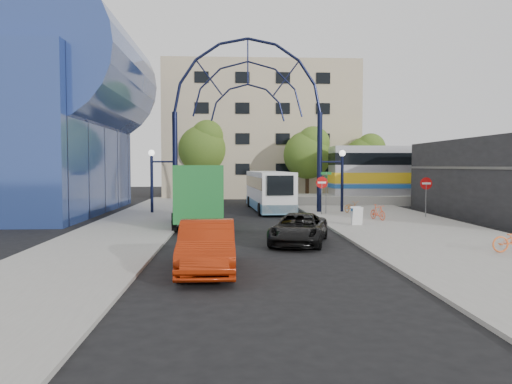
{
  "coord_description": "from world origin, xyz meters",
  "views": [
    {
      "loc": [
        -1.21,
        -20.48,
        3.31
      ],
      "look_at": [
        0.15,
        6.0,
        1.92
      ],
      "focal_mm": 35.0,
      "sensor_mm": 36.0,
      "label": 1
    }
  ],
  "objects": [
    {
      "name": "bike_near_a",
      "position": [
        6.97,
        12.67,
        0.53
      ],
      "size": [
        1.1,
        1.66,
        0.83
      ],
      "primitive_type": "imported",
      "rotation": [
        0.0,
        0.0,
        0.39
      ],
      "color": "orange",
      "rests_on": "sidewalk_east"
    },
    {
      "name": "tree_north_c",
      "position": [
        12.12,
        27.93,
        4.28
      ],
      "size": [
        4.16,
        4.16,
        6.5
      ],
      "color": "#382314",
      "rests_on": "ground"
    },
    {
      "name": "gateway_arch",
      "position": [
        0.0,
        14.0,
        8.56
      ],
      "size": [
        13.64,
        0.44,
        12.1
      ],
      "color": "black",
      "rests_on": "ground"
    },
    {
      "name": "apartment_block",
      "position": [
        2.0,
        34.97,
        7.0
      ],
      "size": [
        20.0,
        12.1,
        14.0
      ],
      "color": "#CBB58D",
      "rests_on": "ground"
    },
    {
      "name": "street_name_sign",
      "position": [
        5.2,
        12.6,
        2.13
      ],
      "size": [
        0.7,
        0.7,
        2.8
      ],
      "color": "slate",
      "rests_on": "sidewalk_east"
    },
    {
      "name": "bike_near_b",
      "position": [
        7.5,
        8.5,
        0.57
      ],
      "size": [
        0.86,
        1.57,
        0.91
      ],
      "primitive_type": "imported",
      "rotation": [
        0.0,
        0.0,
        0.31
      ],
      "color": "#F95931",
      "rests_on": "sidewalk_east"
    },
    {
      "name": "commercial_block_east",
      "position": [
        16.0,
        10.0,
        2.5
      ],
      "size": [
        6.0,
        16.0,
        5.0
      ],
      "primitive_type": "cube",
      "color": "black",
      "rests_on": "ground"
    },
    {
      "name": "green_truck",
      "position": [
        -3.07,
        6.63,
        1.67
      ],
      "size": [
        3.07,
        6.83,
        3.35
      ],
      "rotation": [
        0.0,
        0.0,
        0.1
      ],
      "color": "black",
      "rests_on": "ground"
    },
    {
      "name": "train_car",
      "position": [
        20.0,
        22.0,
        2.9
      ],
      "size": [
        25.1,
        3.05,
        4.2
      ],
      "color": "#B7B7BC",
      "rests_on": "train_platform"
    },
    {
      "name": "tree_north_a",
      "position": [
        6.12,
        25.93,
        4.61
      ],
      "size": [
        4.48,
        4.48,
        7.0
      ],
      "color": "#382314",
      "rests_on": "ground"
    },
    {
      "name": "plaza_west",
      "position": [
        -6.5,
        6.0,
        0.06
      ],
      "size": [
        5.0,
        50.0,
        0.12
      ],
      "primitive_type": "cube",
      "color": "gray",
      "rests_on": "ground"
    },
    {
      "name": "sandwich_board",
      "position": [
        5.6,
        5.98,
        0.74
      ],
      "size": [
        0.55,
        0.61,
        0.99
      ],
      "color": "white",
      "rests_on": "sidewalk_east"
    },
    {
      "name": "stop_sign",
      "position": [
        4.8,
        12.0,
        1.99
      ],
      "size": [
        0.8,
        0.07,
        2.5
      ],
      "color": "slate",
      "rests_on": "sidewalk_east"
    },
    {
      "name": "ground",
      "position": [
        0.0,
        0.0,
        0.0
      ],
      "size": [
        120.0,
        120.0,
        0.0
      ],
      "primitive_type": "plane",
      "color": "black",
      "rests_on": "ground"
    },
    {
      "name": "do_not_enter_sign",
      "position": [
        11.0,
        10.0,
        1.98
      ],
      "size": [
        0.76,
        0.07,
        2.48
      ],
      "color": "slate",
      "rests_on": "sidewalk_east"
    },
    {
      "name": "red_sedan",
      "position": [
        -1.95,
        -4.98,
        0.8
      ],
      "size": [
        1.8,
        4.89,
        1.6
      ],
      "primitive_type": "imported",
      "rotation": [
        0.0,
        0.0,
        0.02
      ],
      "color": "#952209",
      "rests_on": "ground"
    },
    {
      "name": "black_suv",
      "position": [
        1.69,
        0.39,
        0.65
      ],
      "size": [
        3.28,
        5.06,
        1.3
      ],
      "primitive_type": "imported",
      "rotation": [
        0.0,
        0.0,
        -0.26
      ],
      "color": "black",
      "rests_on": "ground"
    },
    {
      "name": "train_platform",
      "position": [
        20.0,
        22.0,
        0.4
      ],
      "size": [
        32.0,
        5.0,
        0.8
      ],
      "primitive_type": "cube",
      "color": "gray",
      "rests_on": "ground"
    },
    {
      "name": "transit_hall",
      "position": [
        -15.3,
        15.0,
        6.7
      ],
      "size": [
        16.5,
        18.0,
        14.5
      ],
      "color": "navy",
      "rests_on": "ground"
    },
    {
      "name": "city_bus",
      "position": [
        1.63,
        16.29,
        1.51
      ],
      "size": [
        3.01,
        10.64,
        2.89
      ],
      "rotation": [
        0.0,
        0.0,
        0.06
      ],
      "color": "white",
      "rests_on": "ground"
    },
    {
      "name": "sidewalk_east",
      "position": [
        8.0,
        4.0,
        0.06
      ],
      "size": [
        8.0,
        56.0,
        0.12
      ],
      "primitive_type": "cube",
      "color": "gray",
      "rests_on": "ground"
    },
    {
      "name": "tree_north_b",
      "position": [
        -3.88,
        29.93,
        5.27
      ],
      "size": [
        5.12,
        5.12,
        8.0
      ],
      "color": "#382314",
      "rests_on": "ground"
    }
  ]
}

